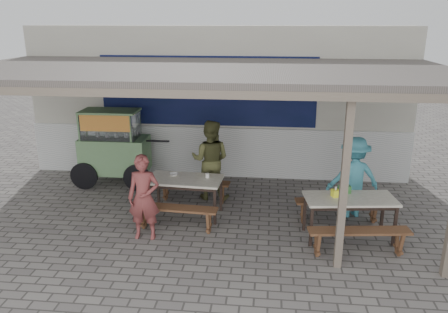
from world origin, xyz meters
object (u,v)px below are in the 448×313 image
patron_street_side (144,197)px  tissue_box (335,193)px  vendor_cart (114,145)px  bench_left_wall (193,186)px  table_right (350,202)px  patron_right_table (353,177)px  bench_left_street (176,213)px  table_left (185,182)px  donation_box (344,189)px  condiment_jar (207,175)px  bench_right_wall (339,205)px  condiment_bowl (174,174)px  patron_wall_side (210,160)px  bench_right_street (359,236)px

patron_street_side → tissue_box: patron_street_side is taller
vendor_cart → bench_left_wall: bearing=-23.8°
table_right → patron_right_table: bearing=70.4°
vendor_cart → bench_left_street: bearing=-49.8°
table_left → donation_box: size_ratio=7.42×
bench_left_street → table_right: size_ratio=0.96×
condiment_jar → bench_right_wall: bearing=-2.9°
condiment_bowl → table_right: bearing=-13.5°
patron_right_table → donation_box: (-0.28, -0.74, 0.03)m
bench_left_wall → table_right: 3.21m
bench_right_wall → patron_right_table: size_ratio=1.05×
bench_right_wall → condiment_bowl: size_ratio=9.78×
table_left → bench_left_wall: bearing=90.0°
bench_left_wall → patron_street_side: 1.78m
bench_left_wall → patron_right_table: size_ratio=0.97×
patron_right_table → condiment_jar: patron_right_table is taller
bench_left_street → bench_right_wall: bearing=16.0°
patron_wall_side → condiment_jar: patron_wall_side is taller
patron_street_side → condiment_jar: size_ratio=17.48×
bench_right_wall → patron_right_table: patron_right_table is taller
table_left → patron_right_table: size_ratio=0.93×
vendor_cart → tissue_box: (4.63, -2.10, -0.13)m
bench_right_wall → vendor_cart: (-4.81, 1.52, 0.59)m
table_left → donation_box: 2.93m
bench_right_street → patron_wall_side: patron_wall_side is taller
table_right → vendor_cart: 5.33m
patron_street_side → patron_wall_side: bearing=61.8°
donation_box → patron_wall_side: bearing=152.4°
table_right → patron_wall_side: 3.02m
bench_right_street → tissue_box: bearing=110.7°
table_left → vendor_cart: size_ratio=0.67×
vendor_cart → patron_street_side: (1.40, -2.48, -0.19)m
table_right → bench_right_street: bearing=-90.0°
table_right → tissue_box: 0.28m
bench_right_street → patron_street_side: patron_street_side is taller
table_right → bench_right_street: 0.68m
bench_right_wall → condiment_jar: (-2.47, 0.13, 0.45)m
donation_box → condiment_bowl: 3.19m
condiment_bowl → table_left: bearing=-31.4°
bench_left_street → bench_right_street: 3.13m
table_right → bench_left_street: bearing=173.8°
tissue_box → donation_box: bearing=46.9°
patron_street_side → tissue_box: (3.23, 0.38, 0.06)m
donation_box → bench_right_street: bearing=-80.1°
condiment_bowl → tissue_box: bearing=-14.2°
bench_left_street → patron_street_side: size_ratio=1.02×
bench_right_street → condiment_jar: 2.96m
table_left → patron_wall_side: bearing=71.9°
table_left → condiment_jar: (0.42, 0.10, 0.12)m
bench_left_street → tissue_box: size_ratio=12.54×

